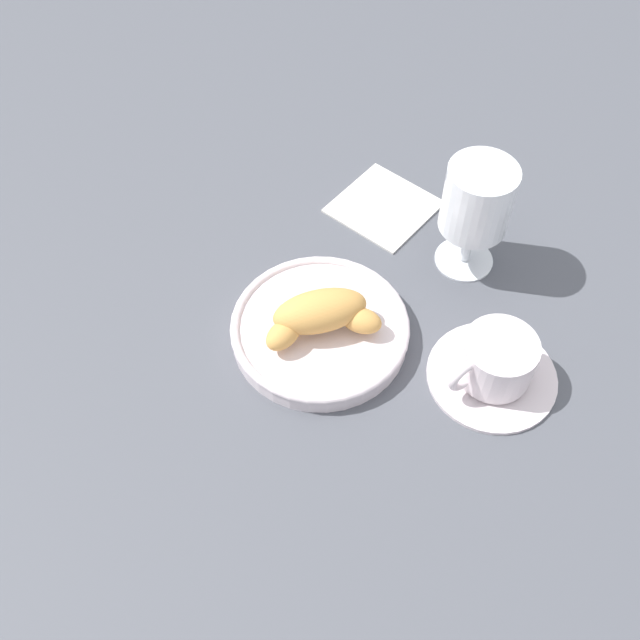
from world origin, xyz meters
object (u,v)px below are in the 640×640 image
at_px(coffee_cup_near, 496,361).
at_px(folded_napkin, 384,206).
at_px(pastry_plate, 320,329).
at_px(croissant_large, 321,315).
at_px(juice_glass_left, 477,204).

distance_m(coffee_cup_near, folded_napkin, 0.26).
distance_m(pastry_plate, folded_napkin, 0.21).
distance_m(croissant_large, folded_napkin, 0.22).
height_order(pastry_plate, juice_glass_left, juice_glass_left).
relative_size(juice_glass_left, folded_napkin, 1.27).
xyz_separation_m(croissant_large, folded_napkin, (-0.01, -0.21, -0.04)).
xyz_separation_m(croissant_large, juice_glass_left, (-0.12, -0.16, 0.05)).
xyz_separation_m(pastry_plate, juice_glass_left, (-0.12, -0.16, 0.08)).
height_order(coffee_cup_near, folded_napkin, coffee_cup_near).
xyz_separation_m(coffee_cup_near, juice_glass_left, (0.06, -0.15, 0.07)).
xyz_separation_m(pastry_plate, coffee_cup_near, (-0.19, -0.01, 0.01)).
height_order(coffee_cup_near, juice_glass_left, juice_glass_left).
height_order(croissant_large, folded_napkin, croissant_large).
distance_m(croissant_large, coffee_cup_near, 0.19).
relative_size(pastry_plate, coffee_cup_near, 1.41).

